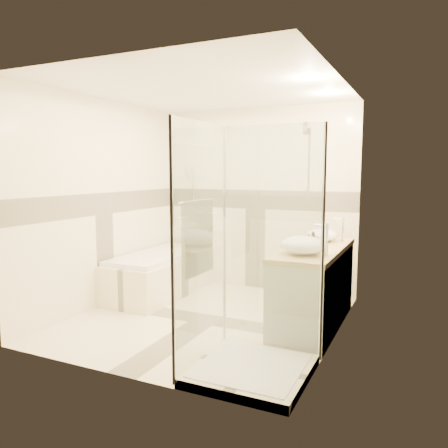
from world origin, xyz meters
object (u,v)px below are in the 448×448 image
at_px(shower_enclosure, 242,310).
at_px(amenity_bottle_b, 313,239).
at_px(vanity, 314,287).
at_px(amenity_bottle_a, 309,242).
at_px(bathtub, 161,271).
at_px(vessel_sink_far, 303,245).
at_px(vessel_sink_near, 323,235).

relative_size(shower_enclosure, amenity_bottle_b, 12.31).
xyz_separation_m(vanity, amenity_bottle_a, (-0.02, -0.17, 0.50)).
bearing_deg(shower_enclosure, bathtub, 138.90).
height_order(vessel_sink_far, amenity_bottle_a, vessel_sink_far).
bearing_deg(amenity_bottle_b, vanity, -18.73).
relative_size(vessel_sink_near, amenity_bottle_b, 2.15).
height_order(vanity, amenity_bottle_b, amenity_bottle_b).
height_order(bathtub, amenity_bottle_b, amenity_bottle_b).
height_order(bathtub, vanity, vanity).
xyz_separation_m(bathtub, vanity, (2.15, -0.35, 0.12)).
relative_size(bathtub, vessel_sink_far, 3.86).
bearing_deg(bathtub, amenity_bottle_a, -13.67).
relative_size(bathtub, vanity, 1.05).
xyz_separation_m(vessel_sink_near, amenity_bottle_a, (0.00, -0.63, 0.01)).
height_order(vanity, vessel_sink_near, vessel_sink_near).
bearing_deg(shower_enclosure, amenity_bottle_a, 76.11).
bearing_deg(amenity_bottle_a, vanity, 83.22).
xyz_separation_m(vanity, vessel_sink_near, (-0.02, 0.46, 0.50)).
height_order(vanity, vessel_sink_far, vessel_sink_far).
height_order(amenity_bottle_a, amenity_bottle_b, amenity_bottle_b).
bearing_deg(amenity_bottle_b, shower_enclosure, -102.05).
distance_m(amenity_bottle_a, amenity_bottle_b, 0.17).
distance_m(vessel_sink_near, amenity_bottle_b, 0.45).
distance_m(vanity, amenity_bottle_a, 0.53).
height_order(shower_enclosure, amenity_bottle_a, shower_enclosure).
distance_m(shower_enclosure, amenity_bottle_a, 1.21).
distance_m(vessel_sink_far, amenity_bottle_a, 0.24).
bearing_deg(vessel_sink_near, bathtub, -177.01).
distance_m(bathtub, shower_enclosure, 2.47).
relative_size(vessel_sink_far, amenity_bottle_a, 2.74).
bearing_deg(bathtub, vanity, -9.25).
distance_m(vanity, vessel_sink_near, 0.68).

